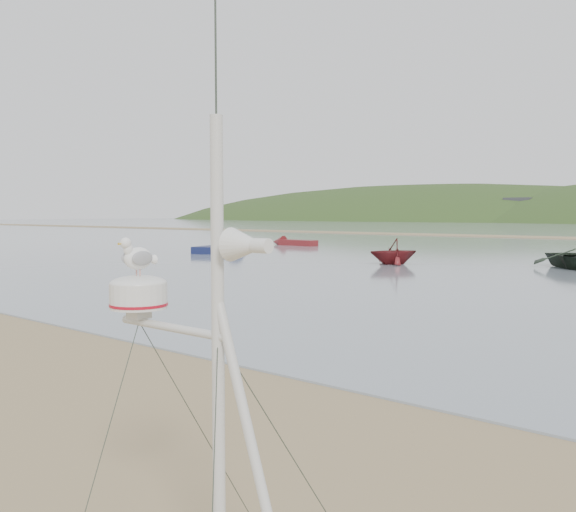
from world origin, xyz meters
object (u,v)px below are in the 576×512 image
Objects in this scene: sailboat_blue_near at (231,247)px; boat_red at (394,240)px; mast_rig at (209,477)px; dinghy_red_far at (289,242)px.

boat_red is at bearing -10.34° from sailboat_blue_near.
dinghy_red_far is at bearing 128.90° from mast_rig.
mast_rig reaches higher than dinghy_red_far.
sailboat_blue_near is (-29.71, 29.92, -0.73)m from mast_rig.
sailboat_blue_near is at bearing 134.80° from mast_rig.
boat_red is at bearing -34.63° from dinghy_red_far.
sailboat_blue_near is (-15.66, 2.86, -1.12)m from boat_red.
mast_rig is 0.90× the size of dinghy_red_far.
boat_red reaches higher than dinghy_red_far.
boat_red is (-14.04, 27.06, 0.39)m from mast_rig.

